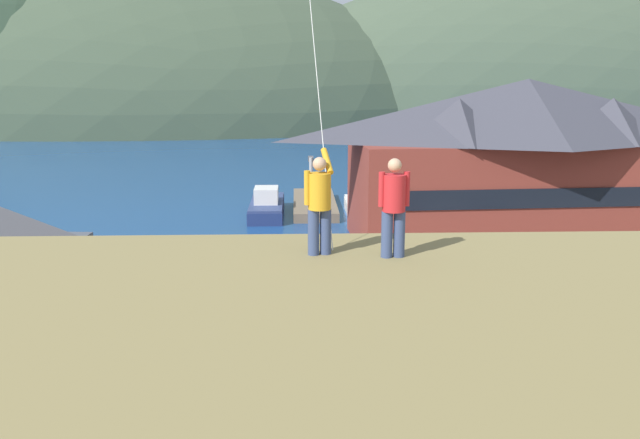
{
  "coord_description": "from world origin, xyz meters",
  "views": [
    {
      "loc": [
        -0.33,
        -19.76,
        10.33
      ],
      "look_at": [
        0.72,
        9.0,
        3.93
      ],
      "focal_mm": 37.43,
      "sensor_mm": 36.0,
      "label": 1
    }
  ],
  "objects": [
    {
      "name": "ground_plane",
      "position": [
        0.0,
        0.0,
        0.0
      ],
      "size": [
        600.0,
        600.0,
        0.0
      ],
      "primitive_type": "plane",
      "color": "#66604C"
    },
    {
      "name": "parking_lot_pad",
      "position": [
        0.0,
        5.0,
        0.05
      ],
      "size": [
        40.0,
        20.0,
        0.1
      ],
      "primitive_type": "cube",
      "color": "gray",
      "rests_on": "ground"
    },
    {
      "name": "bay_water",
      "position": [
        0.0,
        60.0,
        0.01
      ],
      "size": [
        360.0,
        84.0,
        0.03
      ],
      "primitive_type": "cube",
      "color": "navy",
      "rests_on": "ground"
    },
    {
      "name": "far_hill_east_peak",
      "position": [
        -34.12,
        118.91,
        0.0
      ],
      "size": [
        137.78,
        73.91,
        59.81
      ],
      "primitive_type": "ellipsoid",
      "color": "#3D4C38",
      "rests_on": "ground"
    },
    {
      "name": "far_hill_center_saddle",
      "position": [
        47.25,
        115.59,
        0.0
      ],
      "size": [
        127.27,
        48.04,
        57.95
      ],
      "primitive_type": "ellipsoid",
      "color": "#42513D",
      "rests_on": "ground"
    },
    {
      "name": "harbor_lodge",
      "position": [
        13.58,
        20.16,
        5.27
      ],
      "size": [
        22.28,
        10.23,
        9.91
      ],
      "color": "brown",
      "rests_on": "ground"
    },
    {
      "name": "wharf_dock",
      "position": [
        1.07,
        30.48,
        0.35
      ],
      "size": [
        3.2,
        10.38,
        0.7
      ],
      "color": "#70604C",
      "rests_on": "ground"
    },
    {
      "name": "moored_boat_wharfside",
      "position": [
        -2.49,
        28.19,
        0.72
      ],
      "size": [
        2.42,
        7.56,
        2.16
      ],
      "color": "navy",
      "rests_on": "ground"
    },
    {
      "name": "moored_boat_outer_mooring",
      "position": [
        4.31,
        27.96,
        0.72
      ],
      "size": [
        1.86,
        5.76,
        2.16
      ],
      "color": "silver",
      "rests_on": "ground"
    },
    {
      "name": "parked_car_mid_row_far",
      "position": [
        6.98,
        6.26,
        1.06
      ],
      "size": [
        4.33,
        2.31,
        1.82
      ],
      "color": "red",
      "rests_on": "parking_lot_pad"
    },
    {
      "name": "parked_car_front_row_red",
      "position": [
        -6.02,
        1.45,
        1.06
      ],
      "size": [
        4.27,
        2.2,
        1.82
      ],
      "color": "silver",
      "rests_on": "parking_lot_pad"
    },
    {
      "name": "parked_car_lone_by_shed",
      "position": [
        13.63,
        5.68,
        1.06
      ],
      "size": [
        4.25,
        2.15,
        1.82
      ],
      "color": "silver",
      "rests_on": "parking_lot_pad"
    },
    {
      "name": "parked_car_mid_row_near",
      "position": [
        4.92,
        -0.2,
        1.06
      ],
      "size": [
        4.29,
        2.23,
        1.82
      ],
      "color": "black",
      "rests_on": "parking_lot_pad"
    },
    {
      "name": "parked_car_back_row_left",
      "position": [
        -0.16,
        0.15,
        1.06
      ],
      "size": [
        4.24,
        2.12,
        1.82
      ],
      "color": "#236633",
      "rests_on": "parking_lot_pad"
    },
    {
      "name": "parked_car_front_row_silver",
      "position": [
        0.76,
        5.94,
        1.06
      ],
      "size": [
        4.27,
        2.2,
        1.82
      ],
      "color": "slate",
      "rests_on": "parking_lot_pad"
    },
    {
      "name": "parking_light_pole",
      "position": [
        0.36,
        10.56,
        3.83
      ],
      "size": [
        0.24,
        0.78,
        6.4
      ],
      "color": "#ADADB2",
      "rests_on": "parking_lot_pad"
    },
    {
      "name": "person_kite_flyer",
      "position": [
        0.08,
        -8.31,
        8.1
      ],
      "size": [
        0.52,
        0.69,
        1.86
      ],
      "color": "#384770",
      "rests_on": "grassy_hill_foreground"
    },
    {
      "name": "person_companion",
      "position": [
        1.35,
        -8.53,
        8.08
      ],
      "size": [
        0.55,
        0.4,
        1.74
      ],
      "color": "#384770",
      "rests_on": "grassy_hill_foreground"
    }
  ]
}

